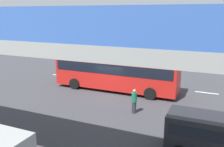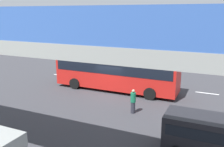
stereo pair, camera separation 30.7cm
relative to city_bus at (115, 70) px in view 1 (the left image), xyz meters
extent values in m
plane|color=#38383D|center=(0.05, 0.81, -1.88)|extent=(80.00, 80.00, 0.00)
cube|color=red|center=(-0.01, 0.00, -0.17)|extent=(11.50, 2.55, 2.86)
cube|color=black|center=(-0.01, 0.00, 0.35)|extent=(11.04, 2.59, 0.90)
cube|color=white|center=(-0.01, 0.00, 1.15)|extent=(11.27, 2.58, 0.20)
cube|color=black|center=(5.76, 0.00, 0.18)|extent=(0.04, 2.24, 1.20)
cylinder|color=black|center=(3.67, 1.28, -1.36)|extent=(1.04, 0.30, 1.04)
cylinder|color=black|center=(3.67, -1.27, -1.36)|extent=(1.04, 0.30, 1.04)
cylinder|color=black|center=(-3.69, 1.28, -1.36)|extent=(1.04, 0.30, 1.04)
cylinder|color=black|center=(-3.69, -1.27, -1.36)|extent=(1.04, 0.30, 1.04)
cube|color=black|center=(-8.86, 8.04, -0.77)|extent=(4.80, 1.95, 1.86)
cube|color=black|center=(-8.86, 8.04, -0.41)|extent=(4.42, 1.98, 0.56)
cylinder|color=black|center=(-7.27, 7.06, -1.54)|extent=(0.68, 0.22, 0.68)
cylinder|color=#2D2D38|center=(-3.36, 4.51, -1.46)|extent=(0.32, 0.32, 0.85)
cylinder|color=#19724C|center=(-3.36, 4.51, -0.68)|extent=(0.38, 0.38, 0.70)
sphere|color=tan|center=(-3.36, 4.51, -0.20)|extent=(0.22, 0.22, 0.22)
cylinder|color=slate|center=(6.44, -2.87, -0.48)|extent=(0.08, 0.08, 2.80)
cube|color=yellow|center=(6.44, -2.87, 0.62)|extent=(0.04, 0.60, 0.60)
cube|color=silver|center=(-7.95, -2.52, -1.88)|extent=(2.00, 0.20, 0.01)
cube|color=silver|center=(-3.95, -2.52, -1.88)|extent=(2.00, 0.20, 0.01)
cube|color=silver|center=(0.05, -2.52, -1.88)|extent=(2.00, 0.20, 0.01)
cube|color=silver|center=(4.05, -2.52, -1.88)|extent=(2.00, 0.20, 0.01)
cube|color=silver|center=(8.05, -2.52, -1.88)|extent=(2.00, 0.20, 0.01)
cube|color=#3359A5|center=(0.05, 11.69, 4.84)|extent=(29.88, 0.08, 1.10)
camera|label=1|loc=(-8.59, 20.39, 5.20)|focal=39.44mm
camera|label=2|loc=(-8.87, 20.26, 5.20)|focal=39.44mm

